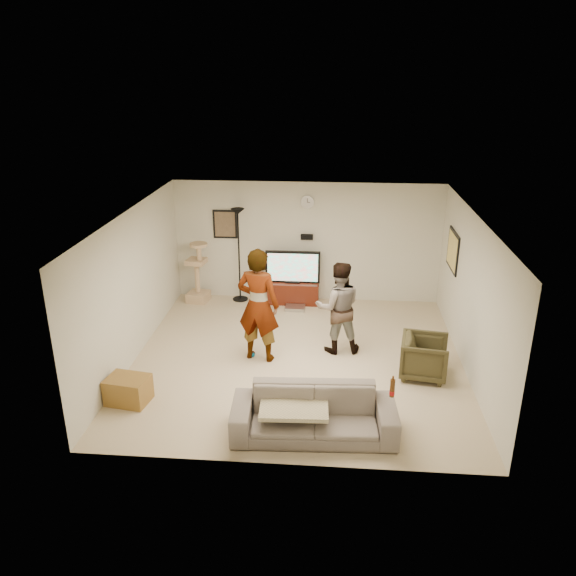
# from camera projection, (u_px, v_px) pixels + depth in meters

# --- Properties ---
(floor) EXTENTS (5.50, 5.50, 0.02)m
(floor) POSITION_uv_depth(u_px,v_px,m) (298.00, 360.00, 9.63)
(floor) COLOR #BFAE90
(floor) RESTS_ON ground
(ceiling) EXTENTS (5.50, 5.50, 0.02)m
(ceiling) POSITION_uv_depth(u_px,v_px,m) (299.00, 215.00, 8.72)
(ceiling) COLOR silver
(ceiling) RESTS_ON wall_back
(wall_back) EXTENTS (5.50, 0.04, 2.50)m
(wall_back) POSITION_uv_depth(u_px,v_px,m) (307.00, 242.00, 11.73)
(wall_back) COLOR silver
(wall_back) RESTS_ON floor
(wall_front) EXTENTS (5.50, 0.04, 2.50)m
(wall_front) POSITION_uv_depth(u_px,v_px,m) (283.00, 377.00, 6.62)
(wall_front) COLOR silver
(wall_front) RESTS_ON floor
(wall_left) EXTENTS (0.04, 5.50, 2.50)m
(wall_left) POSITION_uv_depth(u_px,v_px,m) (133.00, 286.00, 9.39)
(wall_left) COLOR silver
(wall_left) RESTS_ON floor
(wall_right) EXTENTS (0.04, 5.50, 2.50)m
(wall_right) POSITION_uv_depth(u_px,v_px,m) (471.00, 296.00, 8.96)
(wall_right) COLOR silver
(wall_right) RESTS_ON floor
(wall_clock) EXTENTS (0.26, 0.04, 0.26)m
(wall_clock) POSITION_uv_depth(u_px,v_px,m) (307.00, 202.00, 11.40)
(wall_clock) COLOR silver
(wall_clock) RESTS_ON wall_back
(wall_speaker) EXTENTS (0.25, 0.10, 0.10)m
(wall_speaker) POSITION_uv_depth(u_px,v_px,m) (307.00, 237.00, 11.63)
(wall_speaker) COLOR black
(wall_speaker) RESTS_ON wall_back
(picture_back) EXTENTS (0.42, 0.03, 0.52)m
(picture_back) POSITION_uv_depth(u_px,v_px,m) (225.00, 224.00, 11.72)
(picture_back) COLOR brown
(picture_back) RESTS_ON wall_back
(picture_right) EXTENTS (0.03, 0.78, 0.62)m
(picture_right) POSITION_uv_depth(u_px,v_px,m) (453.00, 251.00, 10.36)
(picture_right) COLOR #DEC064
(picture_right) RESTS_ON wall_right
(tv_stand) EXTENTS (1.08, 0.45, 0.45)m
(tv_stand) POSITION_uv_depth(u_px,v_px,m) (293.00, 292.00, 11.90)
(tv_stand) COLOR #43150A
(tv_stand) RESTS_ON floor
(console_box) EXTENTS (0.40, 0.30, 0.07)m
(console_box) POSITION_uv_depth(u_px,v_px,m) (295.00, 308.00, 11.59)
(console_box) COLOR #B6B6B6
(console_box) RESTS_ON floor
(tv) EXTENTS (1.13, 0.08, 0.67)m
(tv) POSITION_uv_depth(u_px,v_px,m) (293.00, 267.00, 11.69)
(tv) COLOR black
(tv) RESTS_ON tv_stand
(tv_screen) EXTENTS (1.04, 0.01, 0.59)m
(tv_screen) POSITION_uv_depth(u_px,v_px,m) (293.00, 268.00, 11.65)
(tv_screen) COLOR #22D5A8
(tv_screen) RESTS_ON tv
(floor_lamp) EXTENTS (0.32, 0.32, 1.97)m
(floor_lamp) POSITION_uv_depth(u_px,v_px,m) (239.00, 255.00, 11.75)
(floor_lamp) COLOR black
(floor_lamp) RESTS_ON floor
(cat_tree) EXTENTS (0.48, 0.48, 1.30)m
(cat_tree) POSITION_uv_depth(u_px,v_px,m) (197.00, 272.00, 11.79)
(cat_tree) COLOR tan
(cat_tree) RESTS_ON floor
(person_left) EXTENTS (0.80, 0.61, 1.95)m
(person_left) POSITION_uv_depth(u_px,v_px,m) (258.00, 305.00, 9.31)
(person_left) COLOR #B0B0B0
(person_left) RESTS_ON floor
(person_right) EXTENTS (0.87, 0.72, 1.63)m
(person_right) POSITION_uv_depth(u_px,v_px,m) (338.00, 307.00, 9.64)
(person_right) COLOR #46599B
(person_right) RESTS_ON floor
(sofa) EXTENTS (2.23, 0.96, 0.64)m
(sofa) POSITION_uv_depth(u_px,v_px,m) (314.00, 414.00, 7.55)
(sofa) COLOR slate
(sofa) RESTS_ON floor
(throw_blanket) EXTENTS (0.93, 0.74, 0.06)m
(throw_blanket) POSITION_uv_depth(u_px,v_px,m) (294.00, 406.00, 7.53)
(throw_blanket) COLOR #C1B48A
(throw_blanket) RESTS_ON sofa
(beer_bottle) EXTENTS (0.06, 0.06, 0.25)m
(beer_bottle) POSITION_uv_depth(u_px,v_px,m) (392.00, 388.00, 7.31)
(beer_bottle) COLOR #552E10
(beer_bottle) RESTS_ON sofa
(armchair) EXTENTS (0.84, 0.82, 0.67)m
(armchair) POSITION_uv_depth(u_px,v_px,m) (424.00, 357.00, 9.00)
(armchair) COLOR #38331C
(armchair) RESTS_ON floor
(side_table) EXTENTS (0.66, 0.54, 0.40)m
(side_table) POSITION_uv_depth(u_px,v_px,m) (128.00, 390.00, 8.33)
(side_table) COLOR brown
(side_table) RESTS_ON floor
(toy_ball) EXTENTS (0.08, 0.08, 0.08)m
(toy_ball) POSITION_uv_depth(u_px,v_px,m) (253.00, 355.00, 9.69)
(toy_ball) COLOR #076698
(toy_ball) RESTS_ON floor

